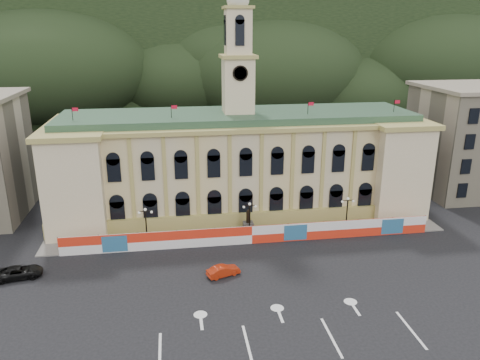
{
  "coord_description": "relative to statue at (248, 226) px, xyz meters",
  "views": [
    {
      "loc": [
        -9.99,
        -41.6,
        27.86
      ],
      "look_at": [
        -1.18,
        18.0,
        8.12
      ],
      "focal_mm": 35.0,
      "sensor_mm": 36.0,
      "label": 1
    }
  ],
  "objects": [
    {
      "name": "ground",
      "position": [
        0.0,
        -18.0,
        -1.19
      ],
      "size": [
        260.0,
        260.0,
        0.0
      ],
      "primitive_type": "plane",
      "color": "black",
      "rests_on": "ground"
    },
    {
      "name": "lane_markings",
      "position": [
        0.0,
        -23.0,
        -1.18
      ],
      "size": [
        26.0,
        10.0,
        0.02
      ],
      "primitive_type": null,
      "color": "white",
      "rests_on": "ground"
    },
    {
      "name": "hill_ridge",
      "position": [
        0.03,
        103.99,
        18.3
      ],
      "size": [
        230.0,
        80.0,
        64.0
      ],
      "color": "black",
      "rests_on": "ground"
    },
    {
      "name": "city_hall",
      "position": [
        0.0,
        9.63,
        6.66
      ],
      "size": [
        56.2,
        17.6,
        37.1
      ],
      "color": "beige",
      "rests_on": "ground"
    },
    {
      "name": "side_building_right",
      "position": [
        43.0,
        12.93,
        8.14
      ],
      "size": [
        21.0,
        17.0,
        18.6
      ],
      "color": "#C2B596",
      "rests_on": "ground"
    },
    {
      "name": "hoarding_fence",
      "position": [
        0.06,
        -2.93,
        0.06
      ],
      "size": [
        50.0,
        0.44,
        2.5
      ],
      "color": "red",
      "rests_on": "ground"
    },
    {
      "name": "pavement",
      "position": [
        0.0,
        -0.25,
        -1.11
      ],
      "size": [
        56.0,
        5.5,
        0.16
      ],
      "primitive_type": "cube",
      "color": "slate",
      "rests_on": "ground"
    },
    {
      "name": "statue",
      "position": [
        0.0,
        0.0,
        0.0
      ],
      "size": [
        1.4,
        1.4,
        3.72
      ],
      "color": "#595651",
      "rests_on": "ground"
    },
    {
      "name": "lamp_left",
      "position": [
        -14.0,
        -1.0,
        1.89
      ],
      "size": [
        1.96,
        0.44,
        5.15
      ],
      "color": "black",
      "rests_on": "ground"
    },
    {
      "name": "lamp_center",
      "position": [
        0.0,
        -1.0,
        1.89
      ],
      "size": [
        1.96,
        0.44,
        5.15
      ],
      "color": "black",
      "rests_on": "ground"
    },
    {
      "name": "lamp_right",
      "position": [
        14.0,
        -1.0,
        1.89
      ],
      "size": [
        1.96,
        0.44,
        5.15
      ],
      "color": "black",
      "rests_on": "ground"
    },
    {
      "name": "red_sedan",
      "position": [
        -4.79,
        -11.06,
        -0.54
      ],
      "size": [
        3.85,
        4.81,
        1.3
      ],
      "primitive_type": "imported",
      "rotation": [
        0.0,
        0.0,
        1.91
      ],
      "color": "#AB240C",
      "rests_on": "ground"
    },
    {
      "name": "black_suv",
      "position": [
        -28.36,
        -8.04,
        -0.47
      ],
      "size": [
        4.14,
        5.99,
        1.44
      ],
      "primitive_type": "imported",
      "rotation": [
        0.0,
        0.0,
        1.74
      ],
      "color": "black",
      "rests_on": "ground"
    }
  ]
}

